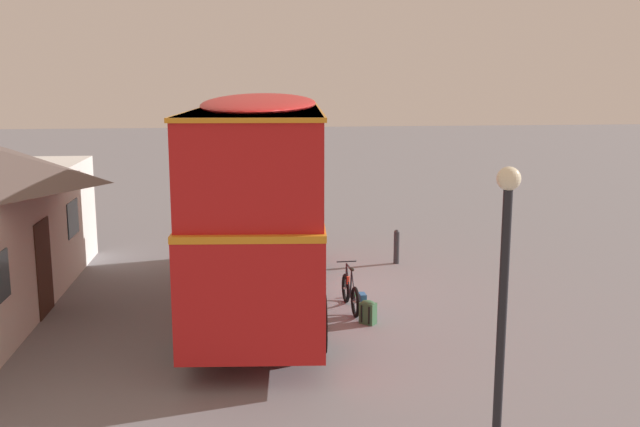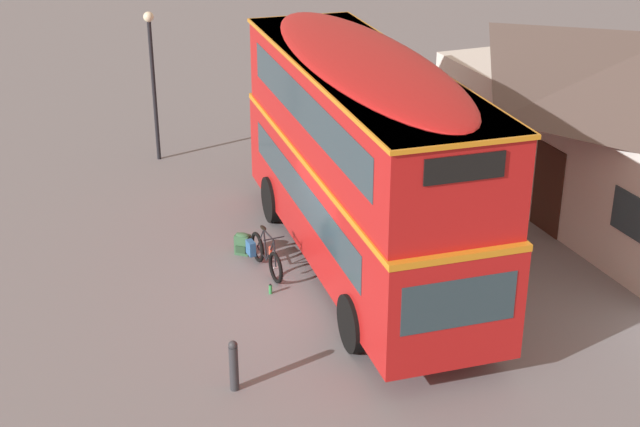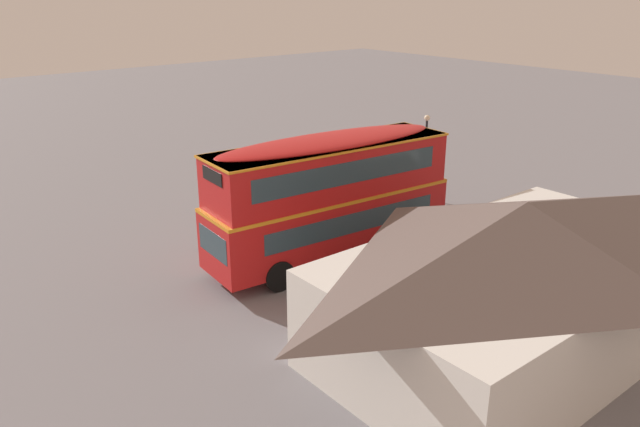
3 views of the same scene
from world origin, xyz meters
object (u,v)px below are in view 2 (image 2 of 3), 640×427
double_decker_bus (362,154)px  kerb_bollard (234,365)px  touring_bicycle (264,255)px  water_bottle_green_metal (271,289)px  backpack_on_ground (243,243)px  street_lamp (152,69)px

double_decker_bus → kerb_bollard: (3.27, -3.85, -2.14)m
double_decker_bus → touring_bicycle: 3.07m
double_decker_bus → water_bottle_green_metal: (0.32, -2.16, -2.54)m
touring_bicycle → kerb_bollard: (3.97, -1.90, 0.13)m
backpack_on_ground → street_lamp: size_ratio=0.12×
street_lamp → double_decker_bus: bearing=17.2°
water_bottle_green_metal → kerb_bollard: size_ratio=0.22×
touring_bicycle → water_bottle_green_metal: bearing=-12.2°
water_bottle_green_metal → touring_bicycle: bearing=167.8°
double_decker_bus → kerb_bollard: size_ratio=10.11×
backpack_on_ground → street_lamp: 6.97m
touring_bicycle → kerb_bollard: bearing=-25.6°
touring_bicycle → kerb_bollard: size_ratio=1.80×
water_bottle_green_metal → street_lamp: 8.87m
touring_bicycle → street_lamp: size_ratio=0.42×
touring_bicycle → backpack_on_ground: size_ratio=3.41×
backpack_on_ground → water_bottle_green_metal: (1.94, -0.02, -0.16)m
backpack_on_ground → double_decker_bus: bearing=52.8°
touring_bicycle → backpack_on_ground: touring_bicycle is taller
backpack_on_ground → kerb_bollard: kerb_bollard is taller
street_lamp → touring_bicycle: bearing=4.5°
touring_bicycle → street_lamp: 7.83m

